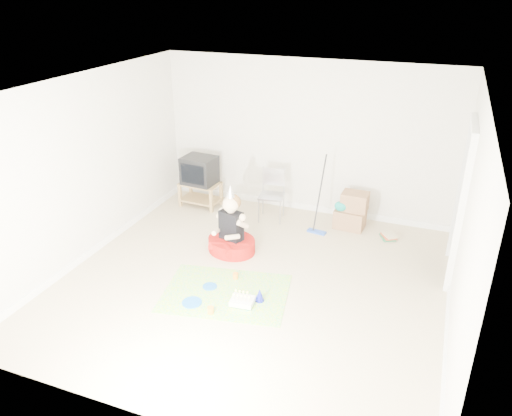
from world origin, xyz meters
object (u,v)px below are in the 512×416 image
(seated_woman, at_px, (231,237))
(birthday_cake, at_px, (242,302))
(crt_tv, at_px, (199,170))
(tv_stand, at_px, (201,192))
(cardboard_boxes, at_px, (351,211))
(folding_chair, at_px, (272,196))

(seated_woman, distance_m, birthday_cake, 1.38)
(crt_tv, xyz_separation_m, birthday_cake, (1.85, -2.53, -0.63))
(tv_stand, relative_size, birthday_cake, 2.33)
(tv_stand, height_order, birthday_cake, tv_stand)
(tv_stand, bearing_deg, seated_woman, -48.41)
(birthday_cake, bearing_deg, crt_tv, 126.17)
(tv_stand, bearing_deg, birthday_cake, -53.83)
(crt_tv, xyz_separation_m, seated_woman, (1.18, -1.33, -0.44))
(cardboard_boxes, bearing_deg, birthday_cake, -107.75)
(tv_stand, height_order, cardboard_boxes, cardboard_boxes)
(birthday_cake, bearing_deg, cardboard_boxes, 72.25)
(cardboard_boxes, distance_m, birthday_cake, 2.76)
(crt_tv, height_order, cardboard_boxes, crt_tv)
(seated_woman, bearing_deg, tv_stand, 131.59)
(folding_chair, xyz_separation_m, cardboard_boxes, (1.31, 0.18, -0.14))
(tv_stand, height_order, folding_chair, folding_chair)
(crt_tv, relative_size, cardboard_boxes, 0.92)
(seated_woman, bearing_deg, birthday_cake, -60.89)
(folding_chair, relative_size, seated_woman, 0.83)
(folding_chair, distance_m, seated_woman, 1.27)
(tv_stand, distance_m, folding_chair, 1.39)
(cardboard_boxes, bearing_deg, tv_stand, -178.01)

